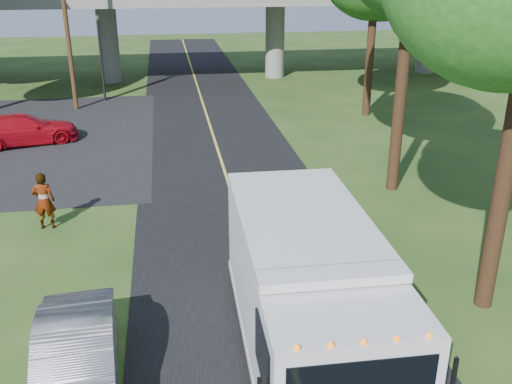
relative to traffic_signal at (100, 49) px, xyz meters
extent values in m
plane|color=#224017|center=(6.00, -26.00, -3.20)|extent=(120.00, 120.00, 0.00)
cube|color=black|center=(6.00, -16.00, -3.19)|extent=(7.00, 90.00, 0.02)
cube|color=gold|center=(6.00, -16.00, -3.17)|extent=(0.12, 90.00, 0.01)
cube|color=slate|center=(31.00, 6.00, -0.20)|extent=(4.00, 10.00, 6.00)
cylinder|color=slate|center=(0.00, 6.00, -0.50)|extent=(1.40, 1.40, 5.40)
cylinder|color=slate|center=(12.00, 6.00, -0.50)|extent=(1.40, 1.40, 5.40)
cylinder|color=slate|center=(24.00, 6.00, -0.50)|extent=(1.40, 1.40, 5.40)
cylinder|color=black|center=(0.00, 0.00, -0.60)|extent=(0.14, 0.14, 5.20)
imported|color=black|center=(0.00, 0.00, 1.40)|extent=(0.18, 0.22, 1.10)
cylinder|color=#472D19|center=(-1.50, -2.00, 1.30)|extent=(0.26, 0.26, 9.00)
cylinder|color=#382314|center=(11.50, -25.00, 0.30)|extent=(0.44, 0.44, 7.00)
cylinder|color=#382314|center=(12.20, -17.00, 0.65)|extent=(0.44, 0.44, 7.70)
cylinder|color=#382314|center=(15.00, -6.00, 0.13)|extent=(0.44, 0.44, 6.65)
cube|color=silver|center=(6.51, -25.33, -1.31)|extent=(2.81, 5.03, 2.55)
cube|color=silver|center=(6.44, -28.83, -1.42)|extent=(2.75, 2.09, 2.32)
cube|color=silver|center=(6.50, -25.78, -2.86)|extent=(2.84, 6.61, 0.20)
cylinder|color=black|center=(5.38, -23.83, -2.69)|extent=(0.34, 1.02, 1.02)
cylinder|color=black|center=(7.69, -23.88, -2.69)|extent=(0.34, 1.02, 1.02)
imported|color=#B20A17|center=(-3.03, -8.69, -2.48)|extent=(5.32, 3.33, 1.44)
imported|color=gray|center=(1.64, -26.68, -2.46)|extent=(1.94, 4.63, 1.49)
imported|color=gray|center=(-0.37, -18.52, -2.23)|extent=(0.71, 0.47, 1.94)
camera|label=1|loc=(3.73, -36.42, 5.04)|focal=40.00mm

